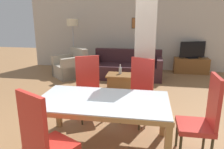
# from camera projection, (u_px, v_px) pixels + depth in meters

# --- Properties ---
(ground_plane) EXTENTS (18.00, 18.00, 0.00)m
(ground_plane) POSITION_uv_depth(u_px,v_px,m) (103.00, 146.00, 3.23)
(ground_plane) COLOR #9B6E45
(back_wall) EXTENTS (7.20, 0.09, 2.70)m
(back_wall) POSITION_uv_depth(u_px,v_px,m) (132.00, 30.00, 7.51)
(back_wall) COLOR beige
(back_wall) RESTS_ON ground_plane
(divider_pillar) EXTENTS (0.38, 0.35, 2.70)m
(divider_pillar) POSITION_uv_depth(u_px,v_px,m) (145.00, 44.00, 4.14)
(divider_pillar) COLOR beige
(divider_pillar) RESTS_ON ground_plane
(dining_table) EXTENTS (1.85, 1.02, 0.74)m
(dining_table) POSITION_uv_depth(u_px,v_px,m) (103.00, 108.00, 3.07)
(dining_table) COLOR #A87A44
(dining_table) RESTS_ON ground_plane
(dining_chair_far_right) EXTENTS (0.62, 0.62, 1.15)m
(dining_chair_far_right) POSITION_uv_depth(u_px,v_px,m) (139.00, 90.00, 3.86)
(dining_chair_far_right) COLOR red
(dining_chair_far_right) RESTS_ON ground_plane
(dining_chair_near_left) EXTENTS (0.62, 0.62, 1.15)m
(dining_chair_near_left) POSITION_uv_depth(u_px,v_px,m) (44.00, 139.00, 2.33)
(dining_chair_near_left) COLOR red
(dining_chair_near_left) RESTS_ON ground_plane
(dining_chair_far_left) EXTENTS (0.62, 0.62, 1.15)m
(dining_chair_far_left) POSITION_uv_depth(u_px,v_px,m) (89.00, 86.00, 4.03)
(dining_chair_far_left) COLOR red
(dining_chair_far_left) RESTS_ON ground_plane
(dining_chair_head_right) EXTENTS (0.46, 0.46, 1.15)m
(dining_chair_head_right) POSITION_uv_depth(u_px,v_px,m) (203.00, 116.00, 2.86)
(dining_chair_head_right) COLOR red
(dining_chair_head_right) RESTS_ON ground_plane
(sofa) EXTENTS (2.08, 0.90, 0.84)m
(sofa) POSITION_uv_depth(u_px,v_px,m) (127.00, 68.00, 6.69)
(sofa) COLOR #391E23
(sofa) RESTS_ON ground_plane
(armchair) EXTENTS (1.18, 1.18, 0.88)m
(armchair) POSITION_uv_depth(u_px,v_px,m) (71.00, 67.00, 6.77)
(armchair) COLOR #AA9F8B
(armchair) RESTS_ON ground_plane
(coffee_table) EXTENTS (0.74, 0.51, 0.39)m
(coffee_table) POSITION_uv_depth(u_px,v_px,m) (121.00, 81.00, 5.67)
(coffee_table) COLOR brown
(coffee_table) RESTS_ON ground_plane
(bottle) EXTENTS (0.08, 0.08, 0.25)m
(bottle) POSITION_uv_depth(u_px,v_px,m) (120.00, 70.00, 5.66)
(bottle) COLOR #B2B7BC
(bottle) RESTS_ON coffee_table
(tv_stand) EXTENTS (1.10, 0.40, 0.50)m
(tv_stand) POSITION_uv_depth(u_px,v_px,m) (191.00, 66.00, 7.21)
(tv_stand) COLOR brown
(tv_stand) RESTS_ON ground_plane
(tv_screen) EXTENTS (0.83, 0.35, 0.54)m
(tv_screen) POSITION_uv_depth(u_px,v_px,m) (193.00, 50.00, 7.07)
(tv_screen) COLOR black
(tv_screen) RESTS_ON tv_stand
(floor_lamp) EXTENTS (0.37, 0.37, 1.74)m
(floor_lamp) POSITION_uv_depth(u_px,v_px,m) (73.00, 27.00, 7.17)
(floor_lamp) COLOR #B7B7BC
(floor_lamp) RESTS_ON ground_plane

